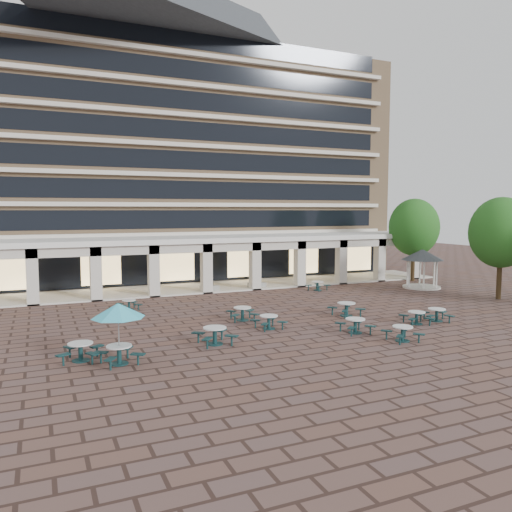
% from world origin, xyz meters
% --- Properties ---
extents(ground, '(120.00, 120.00, 0.00)m').
position_xyz_m(ground, '(0.00, 0.00, 0.00)').
color(ground, brown).
rests_on(ground, ground).
extents(apartment_building, '(40.00, 15.50, 25.20)m').
position_xyz_m(apartment_building, '(0.00, 25.47, 12.60)').
color(apartment_building, tan).
rests_on(apartment_building, ground).
extents(retail_arcade, '(42.00, 6.60, 4.40)m').
position_xyz_m(retail_arcade, '(0.00, 14.80, 3.00)').
color(retail_arcade, white).
rests_on(retail_arcade, ground).
extents(picnic_table_0, '(2.13, 2.13, 0.81)m').
position_xyz_m(picnic_table_0, '(-12.79, -2.63, 0.49)').
color(picnic_table_0, '#123336').
rests_on(picnic_table_0, ground).
extents(picnic_table_1, '(1.81, 1.81, 0.77)m').
position_xyz_m(picnic_table_1, '(2.39, -5.64, 0.46)').
color(picnic_table_1, '#123336').
rests_on(picnic_table_1, ground).
extents(picnic_table_2, '(1.86, 1.86, 0.79)m').
position_xyz_m(picnic_table_2, '(1.18, -3.28, 0.47)').
color(picnic_table_2, '#123336').
rests_on(picnic_table_2, ground).
extents(picnic_table_3, '(1.93, 1.93, 0.74)m').
position_xyz_m(picnic_table_3, '(5.67, -2.95, 0.44)').
color(picnic_table_3, '#123336').
rests_on(picnic_table_3, ground).
extents(picnic_table_4, '(2.28, 2.28, 2.64)m').
position_xyz_m(picnic_table_4, '(-11.30, -3.77, 2.24)').
color(picnic_table_4, '#123336').
rests_on(picnic_table_4, ground).
extents(picnic_table_5, '(2.00, 2.00, 0.80)m').
position_xyz_m(picnic_table_5, '(-3.22, 2.04, 0.48)').
color(picnic_table_5, '#123336').
rests_on(picnic_table_5, ground).
extents(picnic_table_7, '(2.10, 2.10, 0.76)m').
position_xyz_m(picnic_table_7, '(7.31, -2.82, 0.46)').
color(picnic_table_7, '#123336').
rests_on(picnic_table_7, ground).
extents(picnic_table_8, '(2.00, 2.00, 0.86)m').
position_xyz_m(picnic_table_8, '(-6.51, -2.41, 0.52)').
color(picnic_table_8, '#123336').
rests_on(picnic_table_8, ground).
extents(picnic_table_9, '(1.79, 1.79, 0.76)m').
position_xyz_m(picnic_table_9, '(-2.69, -0.55, 0.46)').
color(picnic_table_9, '#123336').
rests_on(picnic_table_9, ground).
extents(picnic_table_10, '(2.02, 2.02, 0.84)m').
position_xyz_m(picnic_table_10, '(3.20, 0.59, 0.50)').
color(picnic_table_10, '#123336').
rests_on(picnic_table_10, ground).
extents(picnic_table_12, '(1.60, 1.60, 0.66)m').
position_xyz_m(picnic_table_12, '(-8.94, 8.02, 0.40)').
color(picnic_table_12, '#123336').
rests_on(picnic_table_12, ground).
extents(picnic_table_13, '(2.03, 2.03, 0.75)m').
position_xyz_m(picnic_table_13, '(6.72, 10.00, 0.45)').
color(picnic_table_13, '#123336').
rests_on(picnic_table_13, ground).
extents(gazebo, '(3.51, 3.51, 3.27)m').
position_xyz_m(gazebo, '(15.50, 7.58, 2.46)').
color(gazebo, beige).
rests_on(gazebo, ground).
extents(tree_east_a, '(4.55, 4.55, 7.59)m').
position_xyz_m(tree_east_a, '(17.02, 1.11, 4.95)').
color(tree_east_a, '#3C2C18').
rests_on(tree_east_a, ground).
extents(tree_east_c, '(4.61, 4.61, 7.68)m').
position_xyz_m(tree_east_c, '(17.74, 11.26, 5.02)').
color(tree_east_c, '#3C2C18').
rests_on(tree_east_c, ground).
extents(planter_left, '(1.50, 0.60, 1.16)m').
position_xyz_m(planter_left, '(-1.69, 12.90, 0.43)').
color(planter_left, gray).
rests_on(planter_left, ground).
extents(planter_right, '(1.50, 0.91, 1.35)m').
position_xyz_m(planter_right, '(2.51, 12.90, 0.58)').
color(planter_right, gray).
rests_on(planter_right, ground).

